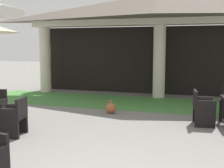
{
  "coord_description": "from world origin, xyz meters",
  "views": [
    {
      "loc": [
        1.63,
        -3.24,
        2.03
      ],
      "look_at": [
        -0.23,
        2.81,
        1.21
      ],
      "focal_mm": 47.66,
      "sensor_mm": 36.0,
      "label": 1
    }
  ],
  "objects": [
    {
      "name": "terracotta_urn",
      "position": [
        -0.97,
        5.12,
        0.17
      ],
      "size": [
        0.32,
        0.32,
        0.4
      ],
      "color": "#9E5633",
      "rests_on": "ground"
    },
    {
      "name": "lawn_strip",
      "position": [
        0.0,
        6.94,
        0.0
      ],
      "size": [
        12.96,
        2.68,
        0.01
      ],
      "primitive_type": "cube",
      "color": "#47843D",
      "rests_on": "ground"
    },
    {
      "name": "patio_chair_mid_left_west",
      "position": [
        1.67,
        4.56,
        0.43
      ],
      "size": [
        0.57,
        0.64,
        0.89
      ],
      "rotation": [
        0.0,
        0.0,
        -1.45
      ],
      "color": "black",
      "rests_on": "ground"
    },
    {
      "name": "patio_chair_mid_right_east",
      "position": [
        -2.41,
        2.36,
        0.41
      ],
      "size": [
        0.6,
        0.65,
        0.87
      ],
      "rotation": [
        0.0,
        0.0,
        -4.52
      ],
      "color": "black",
      "rests_on": "ground"
    },
    {
      "name": "background_pavilion",
      "position": [
        0.0,
        8.46,
        3.13
      ],
      "size": [
        11.16,
        2.76,
        4.01
      ],
      "color": "beige",
      "rests_on": "ground"
    }
  ]
}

